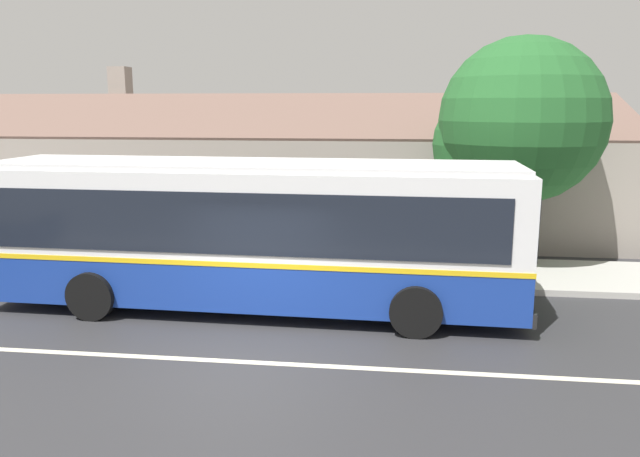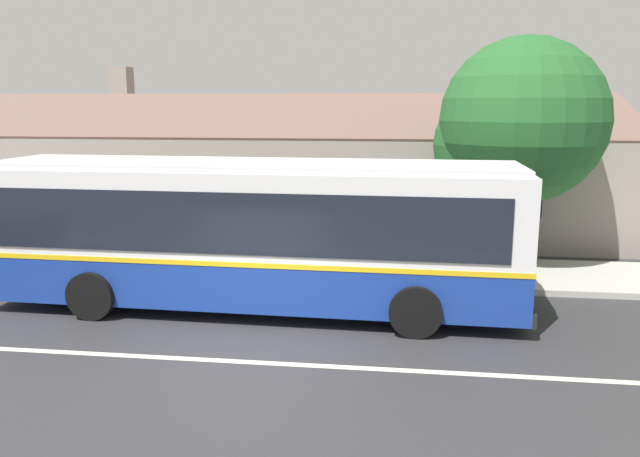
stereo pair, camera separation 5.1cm
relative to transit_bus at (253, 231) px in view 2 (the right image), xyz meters
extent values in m
plane|color=#2D2D30|center=(0.41, -2.90, -1.69)|extent=(300.00, 300.00, 0.00)
cube|color=#ADAAA3|center=(0.41, 3.10, -1.62)|extent=(60.00, 3.00, 0.15)
cube|color=beige|center=(0.41, -2.90, -1.69)|extent=(60.00, 0.16, 0.01)
cube|color=gray|center=(-1.44, 9.96, -0.06)|extent=(22.79, 8.78, 3.27)
cube|color=brown|center=(-1.44, 7.77, 2.26)|extent=(23.39, 4.44, 1.53)
cube|color=brown|center=(-1.44, 12.16, 2.26)|extent=(23.39, 4.44, 1.53)
cube|color=gray|center=(-7.71, 10.84, 3.45)|extent=(0.70, 0.70, 1.20)
cube|color=black|center=(-9.42, 5.54, 0.10)|extent=(1.10, 0.06, 1.30)
cube|color=black|center=(-1.44, 5.54, 0.10)|extent=(1.10, 0.06, 1.30)
cube|color=black|center=(6.53, 5.54, 0.10)|extent=(1.10, 0.06, 1.30)
cube|color=#4C3323|center=(1.97, 5.54, -0.64)|extent=(1.00, 0.06, 2.10)
cube|color=navy|center=(-0.02, 0.00, -0.95)|extent=(11.22, 2.77, 0.95)
cube|color=gold|center=(-0.02, 0.00, -0.42)|extent=(11.24, 2.79, 0.10)
cube|color=white|center=(-0.02, 0.00, 0.48)|extent=(11.22, 2.77, 1.71)
cube|color=white|center=(-0.02, 0.00, 1.40)|extent=(11.00, 2.64, 0.12)
cube|color=black|center=(0.01, 1.26, 0.38)|extent=(10.27, 0.28, 1.21)
cube|color=black|center=(-0.05, -1.27, 0.38)|extent=(10.27, 0.28, 1.21)
cube|color=black|center=(5.58, -0.14, 0.38)|extent=(0.09, 2.20, 1.21)
cube|color=black|center=(5.58, -0.14, 1.20)|extent=(0.08, 1.75, 0.24)
cube|color=black|center=(5.60, -0.14, -1.29)|extent=(0.14, 2.50, 0.28)
cube|color=#197233|center=(-1.38, 1.30, -0.95)|extent=(3.13, 0.11, 0.66)
cube|color=black|center=(4.37, 1.16, -0.22)|extent=(0.90, 0.05, 2.41)
cylinder|color=black|center=(3.47, 1.16, -1.19)|extent=(1.01, 0.30, 1.00)
cylinder|color=black|center=(3.41, -1.33, -1.19)|extent=(1.01, 0.30, 1.00)
cylinder|color=black|center=(-3.06, 1.32, -1.19)|extent=(1.01, 0.30, 1.00)
cylinder|color=black|center=(-3.12, -1.18, -1.19)|extent=(1.01, 0.30, 1.00)
cube|color=brown|center=(-7.07, 3.06, -1.09)|extent=(1.84, 0.10, 0.04)
cube|color=brown|center=(-7.07, 2.92, -1.09)|extent=(1.84, 0.10, 0.04)
cube|color=brown|center=(-7.07, 2.77, -1.09)|extent=(1.84, 0.10, 0.04)
cube|color=brown|center=(-7.07, 2.65, -0.79)|extent=(1.84, 0.04, 0.10)
cube|color=brown|center=(-7.07, 2.65, -0.65)|extent=(1.84, 0.04, 0.10)
cube|color=black|center=(-6.34, 2.92, -1.32)|extent=(0.08, 0.43, 0.45)
cube|color=black|center=(-7.81, 2.92, -1.32)|extent=(0.08, 0.43, 0.45)
cube|color=brown|center=(-2.32, 2.80, -1.09)|extent=(1.84, 0.10, 0.04)
cube|color=brown|center=(-2.32, 2.65, -1.09)|extent=(1.84, 0.10, 0.04)
cube|color=brown|center=(-2.32, 2.51, -1.09)|extent=(1.84, 0.10, 0.04)
cube|color=brown|center=(-2.32, 2.38, -0.79)|extent=(1.84, 0.04, 0.10)
cube|color=brown|center=(-2.32, 2.38, -0.65)|extent=(1.84, 0.04, 0.10)
cube|color=black|center=(-1.58, 2.65, -1.32)|extent=(0.08, 0.43, 0.45)
cube|color=black|center=(-3.05, 2.65, -1.32)|extent=(0.08, 0.43, 0.45)
cylinder|color=#4C3828|center=(6.17, 4.21, -0.43)|extent=(0.38, 0.38, 2.53)
sphere|color=#235B28|center=(6.17, 4.21, 2.22)|extent=(4.28, 4.28, 4.28)
sphere|color=#235B28|center=(5.39, 4.59, 1.58)|extent=(2.94, 2.94, 2.94)
camera|label=1|loc=(3.03, -12.65, 2.62)|focal=35.00mm
camera|label=2|loc=(3.08, -12.64, 2.62)|focal=35.00mm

